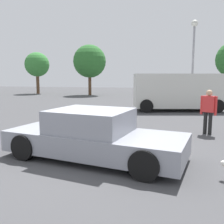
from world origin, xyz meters
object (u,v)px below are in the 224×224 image
pedestrian (208,108)px  light_post_mid (194,48)px  sedan_foreground (93,136)px  van_white (178,91)px

pedestrian → light_post_mid: (0.17, 8.55, 3.02)m
light_post_mid → pedestrian: bearing=-91.1°
sedan_foreground → van_white: size_ratio=0.85×
van_white → light_post_mid: 3.73m
sedan_foreground → van_white: 9.99m
pedestrian → light_post_mid: size_ratio=0.28×
sedan_foreground → van_white: van_white is taller
van_white → light_post_mid: bearing=-125.8°
sedan_foreground → light_post_mid: bearing=85.4°
van_white → pedestrian: (0.83, -6.26, -0.26)m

